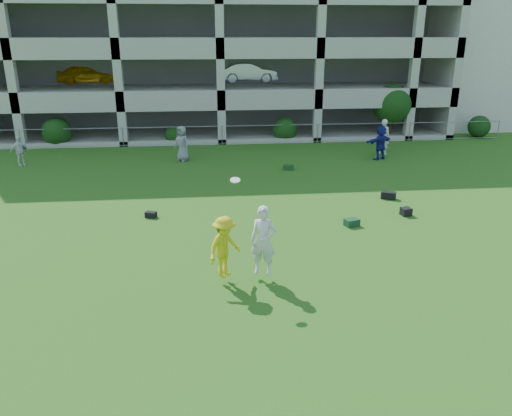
{
  "coord_description": "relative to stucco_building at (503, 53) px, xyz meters",
  "views": [
    {
      "loc": [
        -1.02,
        -11.58,
        6.55
      ],
      "look_at": [
        0.47,
        3.0,
        1.4
      ],
      "focal_mm": 35.0,
      "sensor_mm": 36.0,
      "label": 1
    }
  ],
  "objects": [
    {
      "name": "bystander_c",
      "position": [
        -25.3,
        -12.92,
        -4.05
      ],
      "size": [
        1.1,
        1.06,
        1.9
      ],
      "primitive_type": "imported",
      "rotation": [
        0.0,
        0.0,
        -0.71
      ],
      "color": "gray",
      "rests_on": "ground"
    },
    {
      "name": "bystander_e",
      "position": [
        -13.97,
        -12.45,
        -4.0
      ],
      "size": [
        0.86,
        0.85,
        2.0
      ],
      "primitive_type": "imported",
      "rotation": [
        0.0,
        0.0,
        2.39
      ],
      "color": "silver",
      "rests_on": "ground"
    },
    {
      "name": "bag_black_e",
      "position": [
        -16.5,
        -20.44,
        -4.85
      ],
      "size": [
        0.67,
        0.53,
        0.3
      ],
      "primitive_type": "cube",
      "rotation": [
        0.0,
        0.0,
        -0.45
      ],
      "color": "black",
      "rests_on": "ground"
    },
    {
      "name": "frisbee_contest",
      "position": [
        -23.24,
        -27.13,
        -3.89
      ],
      "size": [
        2.11,
        1.25,
        2.74
      ],
      "color": "gold",
      "rests_on": "ground"
    },
    {
      "name": "parking_garage",
      "position": [
        -23.01,
        -0.3,
        1.01
      ],
      "size": [
        30.0,
        14.0,
        12.0
      ],
      "color": "#9E998C",
      "rests_on": "ground"
    },
    {
      "name": "bag_green_g",
      "position": [
        -19.9,
        -15.4,
        -4.88
      ],
      "size": [
        0.57,
        0.44,
        0.25
      ],
      "primitive_type": "cube",
      "rotation": [
        0.0,
        0.0,
        -0.32
      ],
      "color": "#173B15",
      "rests_on": "ground"
    },
    {
      "name": "ground",
      "position": [
        -23.0,
        -28.0,
        -5.0
      ],
      "size": [
        100.0,
        100.0,
        0.0
      ],
      "primitive_type": "plane",
      "color": "#235114",
      "rests_on": "ground"
    },
    {
      "name": "fence",
      "position": [
        -23.0,
        -9.0,
        -4.39
      ],
      "size": [
        36.06,
        0.06,
        1.2
      ],
      "color": "gray",
      "rests_on": "ground"
    },
    {
      "name": "shrub_row",
      "position": [
        -18.41,
        -8.3,
        -3.49
      ],
      "size": [
        34.38,
        2.52,
        3.5
      ],
      "color": "#163D11",
      "rests_on": "ground"
    },
    {
      "name": "bag_green_c",
      "position": [
        -18.9,
        -23.3,
        -4.87
      ],
      "size": [
        0.58,
        0.49,
        0.26
      ],
      "primitive_type": "cube",
      "rotation": [
        0.0,
        0.0,
        0.32
      ],
      "color": "#14381C",
      "rests_on": "ground"
    },
    {
      "name": "bag_black_b",
      "position": [
        -26.16,
        -21.69,
        -4.89
      ],
      "size": [
        0.46,
        0.38,
        0.22
      ],
      "primitive_type": "cube",
      "rotation": [
        0.0,
        0.0,
        -0.38
      ],
      "color": "black",
      "rests_on": "ground"
    },
    {
      "name": "stucco_building",
      "position": [
        0.0,
        0.0,
        0.0
      ],
      "size": [
        16.0,
        14.0,
        10.0
      ],
      "primitive_type": "cube",
      "color": "beige",
      "rests_on": "ground"
    },
    {
      "name": "crate_d",
      "position": [
        -16.54,
        -22.45,
        -4.85
      ],
      "size": [
        0.4,
        0.4,
        0.3
      ],
      "primitive_type": "cube",
      "rotation": [
        0.0,
        0.0,
        0.17
      ],
      "color": "black",
      "rests_on": "ground"
    },
    {
      "name": "bystander_d",
      "position": [
        -14.56,
        -13.68,
        -4.07
      ],
      "size": [
        1.79,
        1.29,
        1.87
      ],
      "primitive_type": "imported",
      "rotation": [
        0.0,
        0.0,
        3.62
      ],
      "color": "navy",
      "rests_on": "ground"
    },
    {
      "name": "bystander_b",
      "position": [
        -33.64,
        -13.15,
        -4.22
      ],
      "size": [
        0.96,
        0.83,
        1.55
      ],
      "primitive_type": "imported",
      "rotation": [
        0.0,
        0.0,
        0.6
      ],
      "color": "silver",
      "rests_on": "ground"
    }
  ]
}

